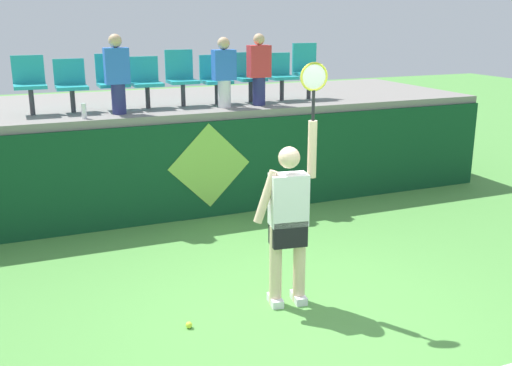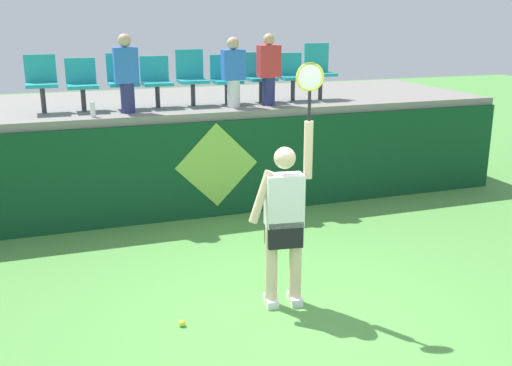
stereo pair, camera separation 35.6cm
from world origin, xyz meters
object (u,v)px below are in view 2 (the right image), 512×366
object	(u,v)px
tennis_player	(285,218)
tennis_ball	(182,323)
stadium_chair_1	(82,82)
stadium_chair_3	(156,79)
stadium_chair_5	(225,77)
stadium_chair_8	(319,68)
spectator_1	(269,69)
stadium_chair_7	(291,74)
water_bottle	(93,110)
spectator_0	(233,71)
stadium_chair_6	(260,74)
stadium_chair_4	(191,75)
stadium_chair_2	(123,78)
spectator_2	(126,72)
stadium_chair_0	(41,80)

from	to	relation	value
tennis_player	tennis_ball	xyz separation A→B (m)	(-1.13, -0.12, -0.93)
stadium_chair_1	stadium_chair_3	distance (m)	1.10
stadium_chair_5	stadium_chair_8	world-z (taller)	stadium_chair_8
tennis_player	stadium_chair_3	distance (m)	4.07
tennis_ball	spectator_1	distance (m)	4.74
stadium_chair_7	stadium_chair_3	bearing A→B (deg)	179.96
stadium_chair_8	spectator_1	distance (m)	1.15
water_bottle	stadium_chair_7	size ratio (longest dim) A/B	0.27
tennis_player	spectator_0	distance (m)	3.70
water_bottle	spectator_0	xyz separation A→B (m)	(2.13, 0.25, 0.44)
stadium_chair_3	stadium_chair_8	bearing A→B (deg)	0.19
stadium_chair_1	stadium_chair_6	bearing A→B (deg)	0.03
water_bottle	stadium_chair_3	size ratio (longest dim) A/B	0.28
tennis_ball	stadium_chair_4	xyz separation A→B (m)	(1.12, 4.02, 2.01)
stadium_chair_2	spectator_1	distance (m)	2.24
stadium_chair_1	stadium_chair_7	distance (m)	3.35
spectator_2	tennis_ball	bearing A→B (deg)	-90.94
stadium_chair_0	stadium_chair_2	size ratio (longest dim) A/B	1.01
stadium_chair_3	spectator_0	world-z (taller)	spectator_0
stadium_chair_4	stadium_chair_7	distance (m)	1.69
water_bottle	stadium_chair_1	world-z (taller)	stadium_chair_1
spectator_1	stadium_chair_2	bearing A→B (deg)	169.06
stadium_chair_4	stadium_chair_1	bearing A→B (deg)	-179.71
water_bottle	stadium_chair_8	xyz separation A→B (m)	(3.77, 0.68, 0.40)
stadium_chair_0	spectator_0	world-z (taller)	spectator_0
tennis_player	stadium_chair_8	distance (m)	4.61
stadium_chair_4	stadium_chair_6	size ratio (longest dim) A/B	1.08
water_bottle	stadium_chair_6	distance (m)	2.82
stadium_chair_5	stadium_chair_2	bearing A→B (deg)	179.87
stadium_chair_4	spectator_2	distance (m)	1.16
stadium_chair_4	spectator_1	bearing A→B (deg)	-20.66
tennis_player	stadium_chair_1	xyz separation A→B (m)	(-1.66, 3.89, 1.04)
tennis_ball	stadium_chair_1	bearing A→B (deg)	97.65
stadium_chair_2	stadium_chair_8	xyz separation A→B (m)	(3.26, 0.00, 0.06)
stadium_chair_6	spectator_2	world-z (taller)	spectator_2
tennis_player	stadium_chair_4	xyz separation A→B (m)	(-0.01, 3.90, 1.08)
stadium_chair_0	stadium_chair_6	world-z (taller)	stadium_chair_0
stadium_chair_7	spectator_1	world-z (taller)	spectator_1
tennis_ball	stadium_chair_0	xyz separation A→B (m)	(-1.10, 4.02, 2.01)
tennis_player	spectator_1	distance (m)	3.84
spectator_1	spectator_2	xyz separation A→B (m)	(-2.19, -0.03, 0.01)
stadium_chair_1	spectator_0	world-z (taller)	spectator_0
tennis_ball	stadium_chair_1	size ratio (longest dim) A/B	0.09
water_bottle	stadium_chair_1	bearing A→B (deg)	96.68
stadium_chair_0	stadium_chair_8	size ratio (longest dim) A/B	0.90
spectator_1	spectator_2	size ratio (longest dim) A/B	0.98
tennis_player	stadium_chair_2	world-z (taller)	tennis_player
stadium_chair_5	spectator_0	bearing A→B (deg)	-90.00
stadium_chair_1	stadium_chair_6	world-z (taller)	stadium_chair_6
stadium_chair_5	stadium_chair_7	distance (m)	1.14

